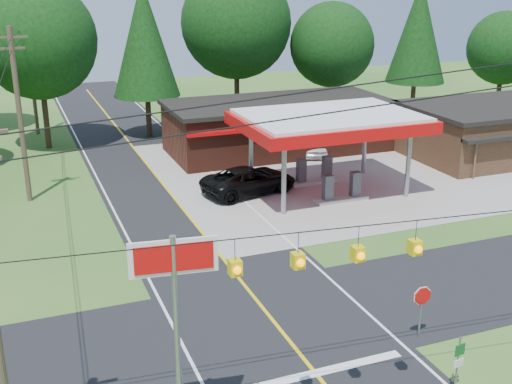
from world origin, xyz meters
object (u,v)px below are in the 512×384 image
object	(u,v)px
gas_canopy	(329,124)
big_stop_sign	(175,294)
octagonal_stop_sign	(422,300)
suv_car	(249,180)
sedan_car	(313,145)

from	to	relation	value
gas_canopy	big_stop_sign	world-z (taller)	big_stop_sign
big_stop_sign	octagonal_stop_sign	size ratio (longest dim) A/B	2.97
suv_car	sedan_car	bearing A→B (deg)	-60.83
gas_canopy	suv_car	size ratio (longest dim) A/B	1.80
sedan_car	octagonal_stop_sign	bearing A→B (deg)	-88.27
sedan_car	big_stop_sign	bearing A→B (deg)	-104.10
octagonal_stop_sign	sedan_car	bearing A→B (deg)	72.66
big_stop_sign	octagonal_stop_sign	world-z (taller)	big_stop_sign
suv_car	big_stop_sign	distance (m)	22.04
gas_canopy	sedan_car	bearing A→B (deg)	69.44
suv_car	octagonal_stop_sign	distance (m)	17.53
sedan_car	big_stop_sign	xyz separation A→B (m)	(-17.00, -26.01, 3.94)
big_stop_sign	octagonal_stop_sign	xyz separation A→B (m)	(9.50, 2.00, -3.08)
gas_canopy	big_stop_sign	xyz separation A→B (m)	(-14.00, -18.01, 0.39)
suv_car	big_stop_sign	xyz separation A→B (m)	(-9.50, -19.51, 3.84)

